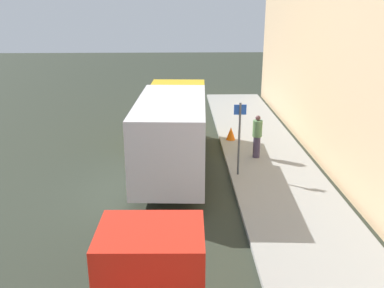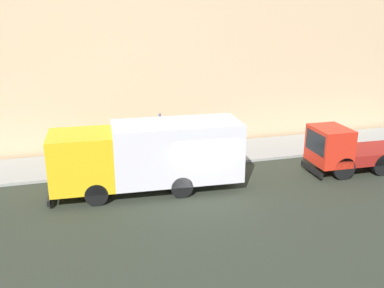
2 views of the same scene
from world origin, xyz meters
The scene contains 7 objects.
ground centered at (0.00, 0.00, 0.00)m, with size 80.00×80.00×0.00m, color #2A3024.
sidewalk centered at (4.72, 0.00, 0.07)m, with size 3.43×30.00×0.14m, color gray.
building_facade centered at (6.93, 0.00, 5.65)m, with size 0.50×30.00×11.30m, color tan.
large_utility_truck centered at (0.92, 2.20, 1.66)m, with size 2.75×8.24×2.99m.
pedestrian_walking centered at (4.26, 2.96, 1.06)m, with size 0.51×0.51×1.75m.
traffic_cone_orange centered at (3.49, 5.28, 0.43)m, with size 0.42×0.42×0.60m, color orange.
street_sign_post centered at (3.28, 1.20, 1.72)m, with size 0.44×0.08×2.70m.
Camera 1 is at (1.16, -13.22, 6.27)m, focal length 39.80 mm.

